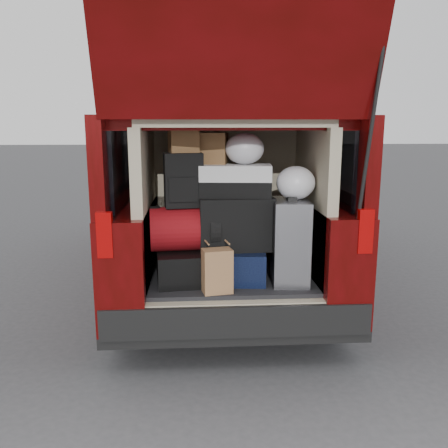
{
  "coord_description": "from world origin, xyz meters",
  "views": [
    {
      "loc": [
        -0.28,
        -3.36,
        1.72
      ],
      "look_at": [
        -0.05,
        0.2,
        0.97
      ],
      "focal_mm": 38.0,
      "sensor_mm": 36.0,
      "label": 1
    }
  ],
  "objects": [
    {
      "name": "plastic_bag_right",
      "position": [
        0.47,
        0.07,
        1.3
      ],
      "size": [
        0.31,
        0.29,
        0.25
      ],
      "primitive_type": "ellipsoid",
      "rotation": [
        0.0,
        0.0,
        0.09
      ],
      "color": "silver",
      "rests_on": "silver_roller"
    },
    {
      "name": "grocery_sack_lower",
      "position": [
        -0.35,
        0.19,
        1.61
      ],
      "size": [
        0.24,
        0.21,
        0.19
      ],
      "primitive_type": "cube",
      "rotation": [
        0.0,
        0.0,
        0.2
      ],
      "color": "brown",
      "rests_on": "backpack"
    },
    {
      "name": "grocery_sack_upper",
      "position": [
        -0.14,
        0.28,
        1.54
      ],
      "size": [
        0.26,
        0.23,
        0.23
      ],
      "primitive_type": "cube",
      "rotation": [
        0.0,
        0.0,
        -0.18
      ],
      "color": "brown",
      "rests_on": "twotone_duffel"
    },
    {
      "name": "twotone_duffel",
      "position": [
        0.03,
        0.17,
        1.31
      ],
      "size": [
        0.55,
        0.33,
        0.24
      ],
      "primitive_type": "cube",
      "rotation": [
        0.0,
        0.0,
        -0.1
      ],
      "color": "silver",
      "rests_on": "black_soft_case"
    },
    {
      "name": "kraft_bag",
      "position": [
        -0.12,
        -0.16,
        0.71
      ],
      "size": [
        0.22,
        0.17,
        0.32
      ],
      "primitive_type": "cube",
      "rotation": [
        0.0,
        0.0,
        0.19
      ],
      "color": "#A5764A",
      "rests_on": "load_floor"
    },
    {
      "name": "load_floor",
      "position": [
        0.0,
        0.28,
        0.28
      ],
      "size": [
        1.24,
        1.05,
        0.55
      ],
      "primitive_type": "cube",
      "color": "black",
      "rests_on": "ground"
    },
    {
      "name": "minivan",
      "position": [
        0.0,
        1.86,
        0.91
      ],
      "size": [
        1.9,
        5.35,
        2.77
      ],
      "color": "black",
      "rests_on": "ground"
    },
    {
      "name": "black_hardshell",
      "position": [
        -0.36,
        0.18,
        0.67
      ],
      "size": [
        0.49,
        0.64,
        0.24
      ],
      "primitive_type": "cube",
      "rotation": [
        0.0,
        0.0,
        0.1
      ],
      "color": "black",
      "rests_on": "load_floor"
    },
    {
      "name": "red_duffel",
      "position": [
        -0.36,
        0.13,
        0.95
      ],
      "size": [
        0.54,
        0.37,
        0.33
      ],
      "primitive_type": "cube",
      "rotation": [
        0.0,
        0.0,
        0.09
      ],
      "color": "maroon",
      "rests_on": "black_hardshell"
    },
    {
      "name": "ground",
      "position": [
        0.0,
        0.0,
        0.0
      ],
      "size": [
        80.0,
        80.0,
        0.0
      ],
      "primitive_type": "plane",
      "color": "#353538",
      "rests_on": "ground"
    },
    {
      "name": "silver_roller",
      "position": [
        0.43,
        0.05,
        0.86
      ],
      "size": [
        0.3,
        0.44,
        0.63
      ],
      "primitive_type": "cube",
      "rotation": [
        0.0,
        0.0,
        -0.09
      ],
      "color": "silver",
      "rests_on": "load_floor"
    },
    {
      "name": "navy_hardshell",
      "position": [
        0.03,
        0.17,
        0.67
      ],
      "size": [
        0.5,
        0.59,
        0.24
      ],
      "primitive_type": "cube",
      "rotation": [
        0.0,
        0.0,
        -0.08
      ],
      "color": "black",
      "rests_on": "load_floor"
    },
    {
      "name": "plastic_bag_center",
      "position": [
        0.1,
        0.19,
        1.54
      ],
      "size": [
        0.32,
        0.3,
        0.23
      ],
      "primitive_type": "ellipsoid",
      "rotation": [
        0.0,
        0.0,
        -0.12
      ],
      "color": "silver",
      "rests_on": "twotone_duffel"
    },
    {
      "name": "backpack",
      "position": [
        -0.36,
        0.13,
        1.32
      ],
      "size": [
        0.3,
        0.21,
        0.4
      ],
      "primitive_type": "cube",
      "rotation": [
        0.0,
        0.0,
        0.14
      ],
      "color": "black",
      "rests_on": "red_duffel"
    },
    {
      "name": "black_soft_case",
      "position": [
        0.03,
        0.15,
        0.99
      ],
      "size": [
        0.57,
        0.36,
        0.4
      ],
      "primitive_type": "cube",
      "rotation": [
        0.0,
        0.0,
        0.05
      ],
      "color": "black",
      "rests_on": "navy_hardshell"
    }
  ]
}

